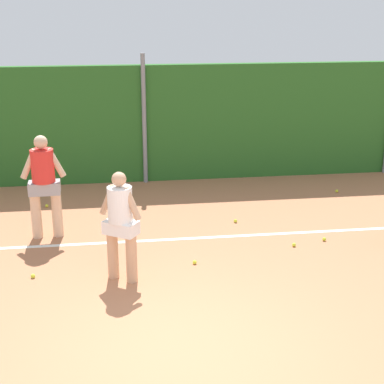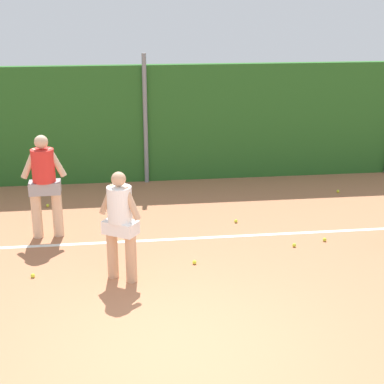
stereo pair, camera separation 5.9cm
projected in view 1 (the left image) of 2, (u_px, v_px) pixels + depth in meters
The scene contains 13 objects.
ground_plane at pixel (164, 273), 9.12m from camera, with size 31.61×31.61×0.00m, color #B2704C.
hedge_fence_backdrop at pixel (144, 124), 13.41m from camera, with size 20.54×0.25×2.70m, color #286023.
fence_post_center at pixel (144, 120), 13.21m from camera, with size 0.10×0.10×2.97m, color gray.
court_baseline_paint at pixel (157, 240), 10.36m from camera, with size 15.01×0.10×0.01m, color white.
player_foreground_near at pixel (121, 220), 8.62m from camera, with size 0.62×0.52×1.72m.
player_backcourt_far at pixel (44, 181), 10.19m from camera, with size 0.79×0.40×1.88m.
tennis_ball_0 at pixel (324, 239), 10.32m from camera, with size 0.07×0.07×0.07m, color #CCDB33.
tennis_ball_1 at pixel (33, 276), 8.95m from camera, with size 0.07×0.07×0.07m, color #CCDB33.
tennis_ball_5 at pixel (294, 245), 10.09m from camera, with size 0.07×0.07×0.07m, color #CCDB33.
tennis_ball_8 at pixel (235, 221), 11.17m from camera, with size 0.07×0.07×0.07m, color #CCDB33.
tennis_ball_9 at pixel (47, 206), 12.00m from camera, with size 0.07×0.07×0.07m, color #CCDB33.
tennis_ball_10 at pixel (195, 262), 9.42m from camera, with size 0.07×0.07×0.07m, color #CCDB33.
tennis_ball_11 at pixel (337, 191), 12.92m from camera, with size 0.07×0.07×0.07m, color #CCDB33.
Camera 1 is at (-0.66, -6.14, 4.09)m, focal length 54.26 mm.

